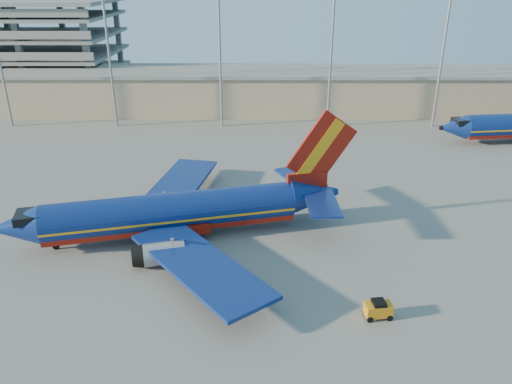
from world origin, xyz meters
TOP-DOWN VIEW (x-y plane):
  - ground at (0.00, 0.00)m, footprint 220.00×220.00m
  - terminal_building at (10.00, 58.00)m, footprint 122.00×16.00m
  - light_mast_row at (5.00, 46.00)m, footprint 101.60×1.60m
  - aircraft_main at (-6.67, 2.88)m, footprint 38.51×36.60m
  - baggage_tug at (11.91, -11.56)m, footprint 2.39×1.61m

SIDE VIEW (x-z plane):
  - ground at x=0.00m, z-range 0.00..0.00m
  - baggage_tug at x=11.91m, z-range 0.03..1.65m
  - aircraft_main at x=-6.67m, z-range -3.80..9.46m
  - terminal_building at x=10.00m, z-range 0.07..8.57m
  - light_mast_row at x=5.00m, z-range 3.23..31.88m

